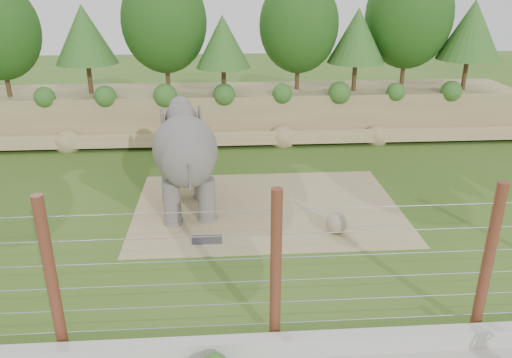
{
  "coord_description": "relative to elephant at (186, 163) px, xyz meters",
  "views": [
    {
      "loc": [
        -1.13,
        -14.2,
        8.16
      ],
      "look_at": [
        0.0,
        2.0,
        1.6
      ],
      "focal_mm": 35.0,
      "sensor_mm": 36.0,
      "label": 1
    }
  ],
  "objects": [
    {
      "name": "retaining_wall",
      "position": [
        2.49,
        -8.01,
        -1.64
      ],
      "size": [
        26.0,
        0.35,
        0.5
      ],
      "primitive_type": "cube",
      "color": "beige",
      "rests_on": "ground"
    },
    {
      "name": "ground",
      "position": [
        2.49,
        -3.01,
        -1.89
      ],
      "size": [
        90.0,
        90.0,
        0.0
      ],
      "primitive_type": "plane",
      "color": "#3C6019",
      "rests_on": "ground"
    },
    {
      "name": "stone_ball",
      "position": [
        5.18,
        -2.19,
        -1.5
      ],
      "size": [
        0.74,
        0.74,
        0.74
      ],
      "primitive_type": "sphere",
      "color": "gray",
      "rests_on": "dirt_patch"
    },
    {
      "name": "barrier_fence",
      "position": [
        2.49,
        -7.51,
        0.11
      ],
      "size": [
        20.26,
        0.26,
        4.0
      ],
      "color": "#5F2C1D",
      "rests_on": "ground"
    },
    {
      "name": "drain_grate",
      "position": [
        0.75,
        -2.44,
        -1.85
      ],
      "size": [
        1.0,
        0.6,
        0.03
      ],
      "primitive_type": "cube",
      "color": "#262628",
      "rests_on": "dirt_patch"
    },
    {
      "name": "elephant",
      "position": [
        0.0,
        0.0,
        0.0
      ],
      "size": [
        2.58,
        4.88,
        3.78
      ],
      "primitive_type": null,
      "rotation": [
        0.0,
        0.0,
        0.13
      ],
      "color": "#605B56",
      "rests_on": "ground"
    },
    {
      "name": "back_embankment",
      "position": [
        3.08,
        9.67,
        2.08
      ],
      "size": [
        30.0,
        5.52,
        8.77
      ],
      "color": "#947954",
      "rests_on": "ground"
    },
    {
      "name": "dirt_patch",
      "position": [
        2.99,
        -0.01,
        -1.88
      ],
      "size": [
        10.0,
        7.0,
        0.02
      ],
      "primitive_type": "cube",
      "color": "tan",
      "rests_on": "ground"
    }
  ]
}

